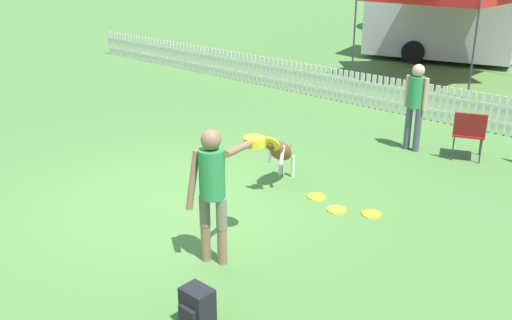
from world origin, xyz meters
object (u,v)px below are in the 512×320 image
Objects in this scene: handler_person at (216,180)px; spectator_standing at (416,100)px; backpack_on_grass at (197,309)px; frisbee_near_dog at (372,214)px; equipment_trailer at (443,16)px; frisbee_midfield at (337,210)px; folding_chair_blue_left at (469,131)px; frisbee_near_handler at (317,197)px; leaping_dog at (280,151)px.

spectator_standing is at bearing 70.03° from handler_person.
frisbee_near_dog is at bearing 91.08° from backpack_on_grass.
frisbee_near_dog is 11.73m from equipment_trailer.
equipment_trailer reaches higher than frisbee_near_dog.
spectator_standing is (-0.44, 2.88, 0.88)m from frisbee_midfield.
spectator_standing reaches higher than backpack_on_grass.
folding_chair_blue_left is at bearing -75.28° from equipment_trailer.
frisbee_near_handler is 0.48m from frisbee_midfield.
leaping_dog is at bearing -89.66° from equipment_trailer.
frisbee_near_dog is (0.69, 2.15, -0.96)m from handler_person.
frisbee_midfield is at bearing 148.84° from leaping_dog.
handler_person is 5.07m from folding_chair_blue_left.
spectator_standing reaches higher than frisbee_midfield.
folding_chair_blue_left is 0.56× the size of spectator_standing.
folding_chair_blue_left is at bearing 89.07° from frisbee_near_dog.
frisbee_midfield is at bearing 59.93° from handler_person.
spectator_standing is (-0.86, 2.68, 0.88)m from frisbee_near_dog.
handler_person reaches higher than folding_chair_blue_left.
spectator_standing is (-0.92, 5.81, 0.69)m from backpack_on_grass.
handler_person is at bearing 59.60° from folding_chair_blue_left.
handler_person reaches higher than backpack_on_grass.
spectator_standing is at bearing -11.21° from folding_chair_blue_left.
frisbee_midfield is 3.13m from folding_chair_blue_left.
leaping_dog is 2.75× the size of backpack_on_grass.
handler_person is 1.04× the size of spectator_standing.
handler_person is 2.45m from frisbee_near_dog.
handler_person is 1.46m from backpack_on_grass.
handler_person is at bearing -107.80° from frisbee_near_dog.
handler_person is 0.30× the size of equipment_trailer.
frisbee_midfield is 0.61× the size of backpack_on_grass.
handler_person is 3.72× the size of backpack_on_grass.
frisbee_near_dog is 0.46m from frisbee_midfield.
spectator_standing reaches higher than leaping_dog.
leaping_dog is 1.38× the size of folding_chair_blue_left.
equipment_trailer reaches higher than leaping_dog.
frisbee_near_handler is 2.86m from spectator_standing.
frisbee_near_handler is at bearing 160.22° from frisbee_midfield.
handler_person reaches higher than frisbee_near_dog.
equipment_trailer is at bearing 107.36° from frisbee_near_handler.
handler_person reaches higher than frisbee_midfield.
equipment_trailer is (-4.33, 13.99, 1.12)m from backpack_on_grass.
frisbee_near_handler is 3.07m from folding_chair_blue_left.
handler_person is 2.18m from frisbee_midfield.
frisbee_midfield is 11.78m from equipment_trailer.
frisbee_near_handler is 0.17× the size of spectator_standing.
frisbee_near_dog is 3.14m from backpack_on_grass.
leaping_dog is 3.53m from backpack_on_grass.
frisbee_midfield is 0.17× the size of spectator_standing.
frisbee_near_dog is at bearing -82.14° from equipment_trailer.
folding_chair_blue_left is at bearing 72.55° from frisbee_near_handler.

